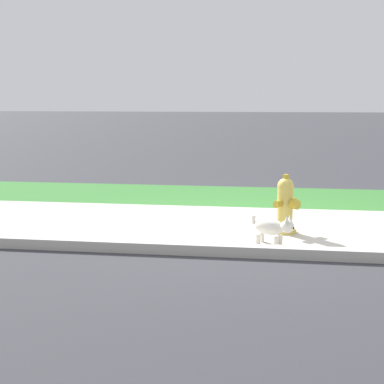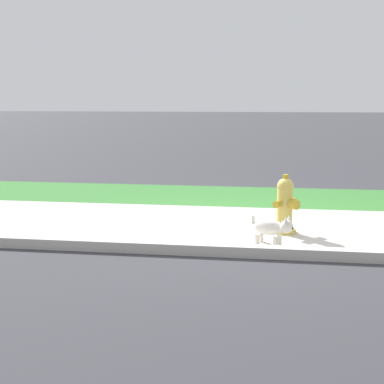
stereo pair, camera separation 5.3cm
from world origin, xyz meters
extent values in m
plane|color=#38383D|center=(0.00, 0.00, 0.00)|extent=(120.00, 120.00, 0.00)
cube|color=#BCB7AD|center=(0.00, 0.00, 0.01)|extent=(18.00, 2.51, 0.01)
cube|color=#387A33|center=(0.00, 2.25, 0.00)|extent=(18.00, 1.99, 0.01)
cube|color=#BCB7AD|center=(0.00, -1.33, 0.06)|extent=(18.00, 0.16, 0.12)
cylinder|color=gold|center=(0.47, -0.26, 0.03)|extent=(0.30, 0.30, 0.05)
cylinder|color=gold|center=(0.47, -0.26, 0.33)|extent=(0.20, 0.20, 0.55)
sphere|color=gold|center=(0.47, -0.26, 0.60)|extent=(0.21, 0.21, 0.21)
cube|color=#B29323|center=(0.47, -0.26, 0.72)|extent=(0.08, 0.08, 0.06)
cylinder|color=#B29323|center=(0.56, -0.15, 0.39)|extent=(0.13, 0.13, 0.09)
cylinder|color=#B29323|center=(0.37, -0.37, 0.39)|extent=(0.13, 0.13, 0.09)
cylinder|color=#B29323|center=(0.58, -0.35, 0.39)|extent=(0.15, 0.16, 0.12)
ellipsoid|color=silver|center=(0.27, -0.85, 0.22)|extent=(0.42, 0.34, 0.19)
sphere|color=silver|center=(0.47, -0.95, 0.25)|extent=(0.15, 0.15, 0.15)
sphere|color=black|center=(0.54, -0.98, 0.24)|extent=(0.03, 0.03, 0.03)
cone|color=silver|center=(0.50, -0.91, 0.35)|extent=(0.07, 0.07, 0.07)
cone|color=silver|center=(0.46, -0.99, 0.35)|extent=(0.07, 0.07, 0.07)
cylinder|color=silver|center=(0.40, -0.85, 0.06)|extent=(0.05, 0.05, 0.12)
cylinder|color=silver|center=(0.35, -0.95, 0.06)|extent=(0.05, 0.05, 0.12)
cylinder|color=silver|center=(0.19, -0.75, 0.06)|extent=(0.05, 0.05, 0.12)
cylinder|color=silver|center=(0.14, -0.84, 0.06)|extent=(0.05, 0.05, 0.12)
cylinder|color=silver|center=(0.09, -0.75, 0.28)|extent=(0.04, 0.04, 0.10)
camera|label=1|loc=(0.21, -6.94, 1.69)|focal=50.00mm
camera|label=2|loc=(0.26, -6.93, 1.69)|focal=50.00mm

